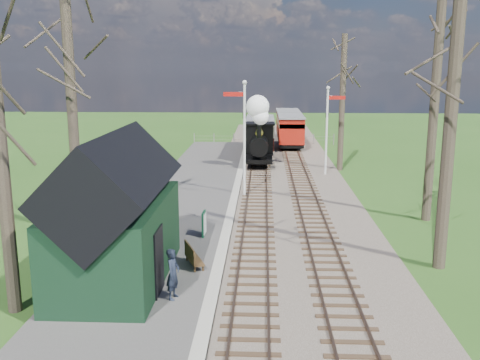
% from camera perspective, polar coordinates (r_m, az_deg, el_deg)
% --- Properties ---
extents(ground, '(140.00, 140.00, 0.00)m').
position_cam_1_polar(ground, '(13.84, 0.93, -17.90)').
color(ground, '#2B531A').
rests_on(ground, ground).
extents(distant_hills, '(114.40, 48.00, 22.02)m').
position_cam_1_polar(distant_hills, '(79.80, 3.25, -4.85)').
color(distant_hills, '#385B23').
rests_on(distant_hills, ground).
extents(ballast_bed, '(8.00, 60.00, 0.10)m').
position_cam_1_polar(ballast_bed, '(34.69, 4.14, 0.58)').
color(ballast_bed, brown).
rests_on(ballast_bed, ground).
extents(track_near, '(1.60, 60.00, 0.15)m').
position_cam_1_polar(track_near, '(34.67, 1.99, 0.68)').
color(track_near, brown).
rests_on(track_near, ground).
extents(track_far, '(1.60, 60.00, 0.15)m').
position_cam_1_polar(track_far, '(34.74, 6.28, 0.64)').
color(track_far, brown).
rests_on(track_far, ground).
extents(platform, '(5.00, 44.00, 0.20)m').
position_cam_1_polar(platform, '(27.14, -5.62, -2.57)').
color(platform, '#474442').
rests_on(platform, ground).
extents(coping_strip, '(0.40, 44.00, 0.21)m').
position_cam_1_polar(coping_strip, '(26.91, -0.76, -2.63)').
color(coping_strip, '#B2AD9E').
rests_on(coping_strip, ground).
extents(station_shed, '(3.25, 6.30, 4.78)m').
position_cam_1_polar(station_shed, '(17.28, -13.07, -3.87)').
color(station_shed, black).
rests_on(station_shed, platform).
extents(semaphore_near, '(1.22, 0.24, 6.22)m').
position_cam_1_polar(semaphore_near, '(28.21, 0.34, 5.32)').
color(semaphore_near, silver).
rests_on(semaphore_near, ground).
extents(semaphore_far, '(1.22, 0.24, 5.72)m').
position_cam_1_polar(semaphore_far, '(34.42, 9.37, 5.92)').
color(semaphore_far, silver).
rests_on(semaphore_far, ground).
extents(bare_trees, '(15.51, 22.39, 12.00)m').
position_cam_1_polar(bare_trees, '(22.18, 5.22, 7.57)').
color(bare_trees, '#382D23').
rests_on(bare_trees, ground).
extents(fence_line, '(12.60, 0.08, 1.00)m').
position_cam_1_polar(fence_line, '(48.41, 2.53, 4.45)').
color(fence_line, slate).
rests_on(fence_line, ground).
extents(locomotive, '(1.95, 4.56, 4.89)m').
position_cam_1_polar(locomotive, '(37.25, 2.04, 4.80)').
color(locomotive, black).
rests_on(locomotive, ground).
extents(coach, '(2.28, 7.82, 2.40)m').
position_cam_1_polar(coach, '(43.34, 2.13, 5.01)').
color(coach, black).
rests_on(coach, ground).
extents(red_carriage_a, '(2.18, 5.39, 2.29)m').
position_cam_1_polar(red_carriage_a, '(46.07, 5.41, 5.30)').
color(red_carriage_a, black).
rests_on(red_carriage_a, ground).
extents(red_carriage_b, '(2.18, 5.39, 2.29)m').
position_cam_1_polar(red_carriage_b, '(51.53, 5.12, 6.01)').
color(red_carriage_b, black).
rests_on(red_carriage_b, ground).
extents(sign_board, '(0.12, 0.69, 1.00)m').
position_cam_1_polar(sign_board, '(21.64, -3.86, -4.68)').
color(sign_board, '#0D4025').
rests_on(sign_board, platform).
extents(bench, '(0.84, 1.37, 0.76)m').
position_cam_1_polar(bench, '(18.52, -5.14, -8.08)').
color(bench, '#402C16').
rests_on(bench, platform).
extents(person, '(0.48, 0.62, 1.53)m').
position_cam_1_polar(person, '(15.98, -7.16, -9.91)').
color(person, '#1B2131').
rests_on(person, platform).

